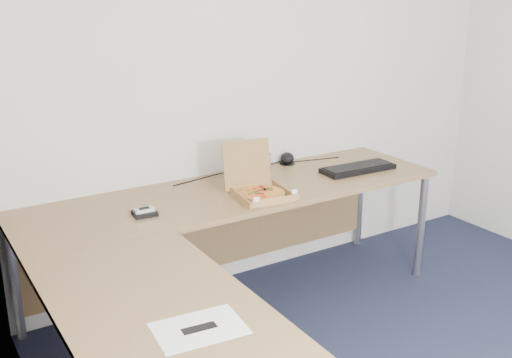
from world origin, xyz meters
TOP-DOWN VIEW (x-y plane):
  - desk at (-0.82, 0.97)m, footprint 2.50×2.20m
  - pizza_box at (-0.45, 1.24)m, footprint 0.28×0.33m
  - drinking_glass at (-0.18, 1.61)m, footprint 0.07×0.07m
  - keyboard at (0.33, 1.32)m, footprint 0.49×0.19m
  - wallet at (-1.10, 1.31)m, footprint 0.13×0.11m
  - phone at (-1.10, 1.30)m, footprint 0.10×0.06m
  - paper_sheet at (-1.34, 0.21)m, footprint 0.33×0.25m
  - dome_speaker at (0.04, 1.68)m, footprint 0.10×0.10m
  - cable_bundle at (-0.21, 1.68)m, footprint 0.58×0.12m

SIDE VIEW (x-z plane):
  - desk at x=-0.82m, z-range 0.34..1.07m
  - paper_sheet at x=-1.34m, z-range 0.73..0.73m
  - cable_bundle at x=-0.21m, z-range 0.73..0.74m
  - wallet at x=-1.10m, z-range 0.73..0.75m
  - keyboard at x=0.33m, z-range 0.73..0.76m
  - phone at x=-1.10m, z-range 0.75..0.77m
  - pizza_box at x=-0.45m, z-range 0.62..0.91m
  - dome_speaker at x=0.04m, z-range 0.73..0.81m
  - drinking_glass at x=-0.18m, z-range 0.73..0.85m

